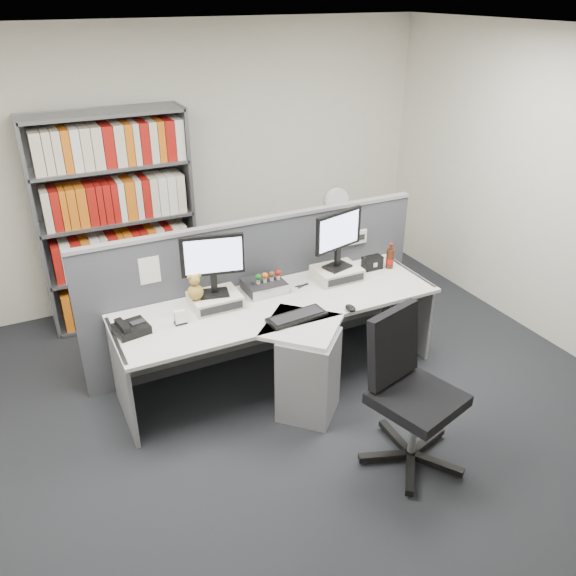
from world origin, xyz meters
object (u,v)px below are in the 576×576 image
mouse (350,308)px  desk_calendar (180,318)px  monitor_right (339,235)px  cola_bottle (390,259)px  desk_phone (131,328)px  desktop_pc (264,286)px  keyboard (297,317)px  desk (291,343)px  shelving_unit (117,223)px  office_chair (408,387)px  desk_fan (336,204)px  speaker (372,263)px  filing_cabinet (333,261)px  monitor_left (213,260)px

mouse → desk_calendar: size_ratio=1.01×
monitor_right → cola_bottle: 0.61m
desk_calendar → desk_phone: bearing=174.3°
desktop_pc → keyboard: size_ratio=0.67×
desktop_pc → desk: bearing=-87.1°
desk_phone → shelving_unit: (0.26, 1.58, 0.22)m
office_chair → desk_fan: bearing=70.9°
keyboard → shelving_unit: shelving_unit is taller
desktop_pc → office_chair: office_chair is taller
monitor_right → shelving_unit: (-1.53, 1.46, -0.14)m
desk_fan → desk_phone: bearing=-154.4°
mouse → desk_phone: 1.65m
speaker → filing_cabinet: size_ratio=0.25×
monitor_left → cola_bottle: (1.63, -0.02, -0.30)m
monitor_left → desk_fan: size_ratio=1.09×
desk → speaker: 1.13m
monitor_left → filing_cabinet: bearing=31.3°
desk_calendar → mouse: bearing=-17.3°
mouse → desk_calendar: desk_calendar is taller
desk_calendar → cola_bottle: size_ratio=0.47×
monitor_left → desktop_pc: 0.57m
desk_phone → filing_cabinet: desk_phone is taller
desktop_pc → speaker: 1.03m
cola_bottle → office_chair: office_chair is taller
monitor_right → shelving_unit: shelving_unit is taller
desk → shelving_unit: bearing=116.0°
mouse → filing_cabinet: mouse is taller
cola_bottle → shelving_unit: (-2.05, 1.49, 0.17)m
cola_bottle → desk_fan: (0.05, 1.04, 0.17)m
monitor_right → filing_cabinet: 1.40m
desk_fan → office_chair: bearing=-109.1°
desk_calendar → desk_fan: 2.32m
monitor_left → speaker: bearing=1.0°
office_chair → monitor_right: bearing=79.5°
desk_phone → cola_bottle: 2.31m
desk_phone → desk_fan: desk_fan is taller
speaker → office_chair: office_chair is taller
filing_cabinet → cola_bottle: bearing=-92.5°
monitor_right → cola_bottle: bearing=-2.5°
cola_bottle → office_chair: size_ratio=0.22×
keyboard → desk_phone: bearing=163.4°
speaker → keyboard: bearing=-153.9°
monitor_left → office_chair: size_ratio=0.45×
office_chair → keyboard: bearing=111.6°
keyboard → desk_calendar: 0.87m
desk_phone → speaker: (2.16, 0.14, 0.02)m
monitor_right → desk_calendar: 1.48m
desktop_pc → speaker: bearing=-2.2°
desk_calendar → filing_cabinet: bearing=30.2°
desk_phone → office_chair: 1.99m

